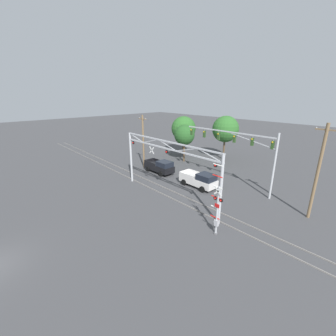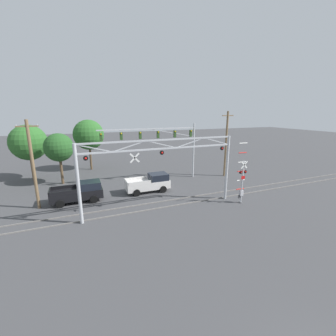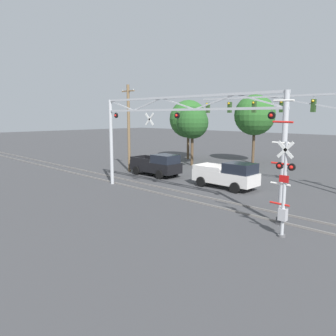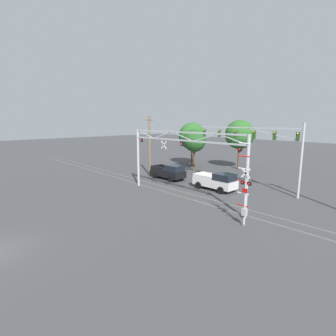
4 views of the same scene
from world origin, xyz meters
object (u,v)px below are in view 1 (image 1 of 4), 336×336
pickup_truck_lead (200,180)px  utility_pole_right (318,172)px  background_tree_far_right_verge (184,135)px  traffic_signal_span (243,146)px  crossing_gantry (167,160)px  background_tree_beyond_span (225,129)px  utility_pole_left (143,141)px  pickup_truck_following (160,166)px  background_tree_far_left_verge (184,129)px  crossing_signal_mast (217,210)px

pickup_truck_lead → utility_pole_right: (11.95, 2.16, 3.68)m
pickup_truck_lead → utility_pole_right: 12.69m
pickup_truck_lead → background_tree_far_right_verge: bearing=143.8°
traffic_signal_span → pickup_truck_lead: bearing=-135.8°
crossing_gantry → utility_pole_right: bearing=30.7°
background_tree_beyond_span → utility_pole_left: bearing=-112.7°
traffic_signal_span → utility_pole_right: bearing=-9.0°
background_tree_beyond_span → background_tree_far_right_verge: 7.49m
utility_pole_left → utility_pole_right: (23.30, 2.60, 0.35)m
pickup_truck_lead → background_tree_beyond_span: size_ratio=0.64×
utility_pole_right → background_tree_beyond_span: (-17.55, 11.14, 0.83)m
traffic_signal_span → pickup_truck_following: bearing=-162.0°
pickup_truck_following → background_tree_far_right_verge: (-1.93, 7.16, 3.68)m
utility_pole_left → background_tree_far_left_verge: 11.31m
utility_pole_right → utility_pole_left: bearing=-173.6°
pickup_truck_lead → utility_pole_left: (-11.35, -0.43, 3.33)m
utility_pole_right → background_tree_beyond_span: bearing=147.6°
crossing_signal_mast → pickup_truck_following: size_ratio=1.23×
crossing_gantry → utility_pole_right: size_ratio=1.61×
pickup_truck_following → background_tree_far_right_verge: size_ratio=0.78×
crossing_gantry → crossing_signal_mast: crossing_gantry is taller
crossing_signal_mast → background_tree_beyond_span: size_ratio=0.79×
pickup_truck_lead → crossing_gantry: bearing=-95.1°
crossing_signal_mast → traffic_signal_span: traffic_signal_span is taller
traffic_signal_span → pickup_truck_lead: 6.70m
pickup_truck_lead → pickup_truck_following: same height
traffic_signal_span → background_tree_beyond_span: 13.44m
crossing_gantry → background_tree_far_left_verge: size_ratio=1.97×
utility_pole_left → background_tree_beyond_span: 14.94m
utility_pole_left → background_tree_far_right_verge: (1.80, 7.43, 0.35)m
crossing_signal_mast → traffic_signal_span: (-3.93, 10.21, 3.24)m
background_tree_far_left_verge → utility_pole_right: bearing=-18.6°
pickup_truck_following → background_tree_far_right_verge: background_tree_far_right_verge is taller
utility_pole_right → background_tree_far_right_verge: 22.03m
crossing_gantry → utility_pole_left: (-10.89, 4.78, -0.19)m
traffic_signal_span → background_tree_far_left_verge: (-16.93, 7.20, -0.43)m
background_tree_far_left_verge → utility_pole_left: bearing=-79.8°
pickup_truck_lead → utility_pole_left: bearing=-177.8°
traffic_signal_span → utility_pole_right: (8.37, -1.32, -0.78)m
utility_pole_left → background_tree_far_right_verge: size_ratio=1.30×
traffic_signal_span → background_tree_beyond_span: size_ratio=1.64×
utility_pole_right → background_tree_far_left_verge: bearing=161.4°
crossing_signal_mast → utility_pole_left: size_ratio=0.74×
utility_pole_right → traffic_signal_span: bearing=171.0°
traffic_signal_span → utility_pole_left: bearing=-165.3°
pickup_truck_following → utility_pole_right: utility_pole_right is taller
pickup_truck_lead → background_tree_far_left_verge: 17.56m
utility_pole_left → background_tree_beyond_span: size_ratio=1.07×
pickup_truck_lead → background_tree_far_left_verge: size_ratio=0.68×
utility_pole_right → pickup_truck_lead: bearing=-169.7°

